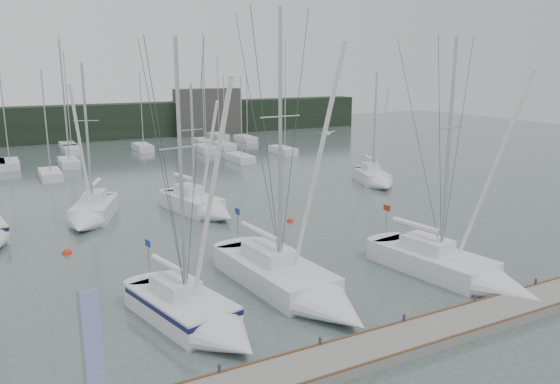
{
  "coord_description": "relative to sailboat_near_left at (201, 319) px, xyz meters",
  "views": [
    {
      "loc": [
        -11.99,
        -19.56,
        10.5
      ],
      "look_at": [
        1.16,
        5.0,
        4.0
      ],
      "focal_mm": 35.0,
      "sensor_mm": 36.0,
      "label": 1
    }
  ],
  "objects": [
    {
      "name": "seagull",
      "position": [
        8.09,
        3.36,
        6.67
      ],
      "size": [
        1.04,
        0.5,
        0.21
      ],
      "rotation": [
        0.0,
        0.0,
        0.24
      ],
      "color": "white",
      "rests_on": "ground"
    },
    {
      "name": "buoy_b",
      "position": [
        10.9,
        12.11,
        -0.53
      ],
      "size": [
        0.5,
        0.5,
        0.5
      ],
      "primitive_type": "sphere",
      "color": "red",
      "rests_on": "ground"
    },
    {
      "name": "sailboat_mid_b",
      "position": [
        -1.28,
        18.18,
        0.02
      ],
      "size": [
        4.87,
        7.4,
        11.45
      ],
      "rotation": [
        0.0,
        0.0,
        -0.39
      ],
      "color": "silver",
      "rests_on": "ground"
    },
    {
      "name": "sailboat_mid_c",
      "position": [
        6.22,
        16.57,
        0.02
      ],
      "size": [
        3.93,
        7.94,
        9.99
      ],
      "rotation": [
        0.0,
        0.0,
        0.21
      ],
      "color": "silver",
      "rests_on": "ground"
    },
    {
      "name": "far_building_right",
      "position": [
        23.26,
        60.2,
        2.97
      ],
      "size": [
        10.0,
        3.0,
        7.0
      ],
      "primitive_type": "cube",
      "color": "#413E3C",
      "rests_on": "ground"
    },
    {
      "name": "ground",
      "position": [
        5.26,
        0.2,
        -0.53
      ],
      "size": [
        160.0,
        160.0,
        0.0
      ],
      "primitive_type": "plane",
      "color": "#495855",
      "rests_on": "ground"
    },
    {
      "name": "sailboat_near_center",
      "position": [
        5.11,
        0.71,
        -0.01
      ],
      "size": [
        3.81,
        10.75,
        14.04
      ],
      "rotation": [
        0.0,
        0.0,
        0.08
      ],
      "color": "silver",
      "rests_on": "ground"
    },
    {
      "name": "dock_banner",
      "position": [
        -4.92,
        -4.86,
        2.39
      ],
      "size": [
        0.61,
        0.27,
        4.26
      ],
      "rotation": [
        0.0,
        0.0,
        0.37
      ],
      "color": "#ACAEB4",
      "rests_on": "dock"
    },
    {
      "name": "mast_forest",
      "position": [
        4.43,
        45.92,
        -0.05
      ],
      "size": [
        48.34,
        23.71,
        14.43
      ],
      "color": "silver",
      "rests_on": "ground"
    },
    {
      "name": "far_treeline",
      "position": [
        5.26,
        62.2,
        1.97
      ],
      "size": [
        90.0,
        4.0,
        5.0
      ],
      "primitive_type": "cube",
      "color": "black",
      "rests_on": "ground"
    },
    {
      "name": "sailboat_mid_e",
      "position": [
        23.36,
        18.61,
        -0.02
      ],
      "size": [
        4.18,
        7.03,
        10.67
      ],
      "rotation": [
        0.0,
        0.0,
        -0.32
      ],
      "color": "silver",
      "rests_on": "ground"
    },
    {
      "name": "sailboat_near_right",
      "position": [
        13.23,
        -1.42,
        -0.02
      ],
      "size": [
        4.11,
        9.46,
        12.79
      ],
      "rotation": [
        0.0,
        0.0,
        0.16
      ],
      "color": "silver",
      "rests_on": "ground"
    },
    {
      "name": "sailboat_near_left",
      "position": [
        0.0,
        0.0,
        0.0
      ],
      "size": [
        4.17,
        7.95,
        12.45
      ],
      "rotation": [
        0.0,
        0.0,
        0.22
      ],
      "color": "silver",
      "rests_on": "ground"
    },
    {
      "name": "buoy_c",
      "position": [
        -3.53,
        12.42,
        -0.53
      ],
      "size": [
        0.55,
        0.55,
        0.55
      ],
      "primitive_type": "sphere",
      "color": "red",
      "rests_on": "ground"
    },
    {
      "name": "dock",
      "position": [
        5.26,
        -4.8,
        -0.33
      ],
      "size": [
        24.0,
        2.0,
        0.4
      ],
      "primitive_type": "cube",
      "color": "slate",
      "rests_on": "ground"
    }
  ]
}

